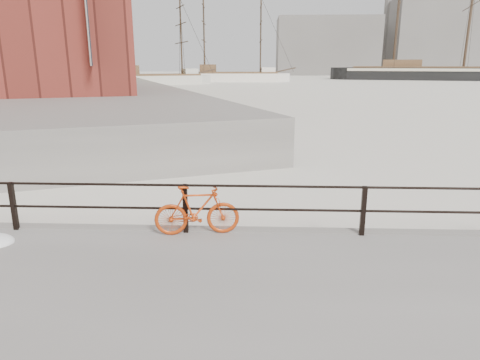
% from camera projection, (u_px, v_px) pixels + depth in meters
% --- Properties ---
extents(ground, '(400.00, 400.00, 0.00)m').
position_uv_depth(ground, '(358.00, 248.00, 8.71)').
color(ground, white).
rests_on(ground, ground).
extents(far_quay, '(78.44, 148.07, 1.80)m').
position_uv_depth(far_quay, '(55.00, 79.00, 79.50)').
color(far_quay, gray).
rests_on(far_quay, ground).
extents(guardrail, '(28.00, 0.10, 1.00)m').
position_uv_depth(guardrail, '(363.00, 211.00, 8.35)').
color(guardrail, black).
rests_on(guardrail, promenade).
extents(bicycle, '(1.68, 0.49, 1.00)m').
position_uv_depth(bicycle, '(197.00, 210.00, 8.38)').
color(bicycle, '#B6370C').
rests_on(bicycle, promenade).
extents(barque_black, '(69.06, 37.71, 36.80)m').
position_uv_depth(barque_black, '(462.00, 80.00, 96.61)').
color(barque_black, black).
rests_on(barque_black, ground).
extents(schooner_mid, '(25.76, 11.83, 18.52)m').
position_uv_depth(schooner_mid, '(233.00, 82.00, 88.99)').
color(schooner_mid, silver).
rests_on(schooner_mid, ground).
extents(schooner_left, '(23.74, 17.56, 16.69)m').
position_uv_depth(schooner_left, '(156.00, 85.00, 76.90)').
color(schooner_left, beige).
rests_on(schooner_left, ground).
extents(workboat_far, '(11.62, 10.11, 7.00)m').
position_uv_depth(workboat_far, '(12.00, 94.00, 52.77)').
color(workboat_far, black).
rests_on(workboat_far, ground).
extents(apartment_cream, '(24.16, 21.40, 21.20)m').
position_uv_depth(apartment_cream, '(29.00, 6.00, 66.74)').
color(apartment_cream, beige).
rests_on(apartment_cream, far_quay).
extents(apartment_grey, '(26.02, 22.15, 23.20)m').
position_uv_depth(apartment_grey, '(41.00, 14.00, 86.48)').
color(apartment_grey, '#9B9B96').
rests_on(apartment_grey, far_quay).
extents(apartment_brick, '(27.87, 22.90, 21.20)m').
position_uv_depth(apartment_brick, '(49.00, 28.00, 107.65)').
color(apartment_brick, brown).
rests_on(apartment_brick, far_quay).
extents(industrial_west, '(32.00, 18.00, 18.00)m').
position_uv_depth(industrial_west, '(326.00, 47.00, 140.48)').
color(industrial_west, gray).
rests_on(industrial_west, ground).
extents(industrial_mid, '(26.00, 20.00, 24.00)m').
position_uv_depth(industrial_mid, '(429.00, 38.00, 143.09)').
color(industrial_mid, gray).
rests_on(industrial_mid, ground).
extents(smokestack, '(2.80, 2.80, 44.00)m').
position_uv_depth(smokestack, '(388.00, 8.00, 145.80)').
color(smokestack, gray).
rests_on(smokestack, ground).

